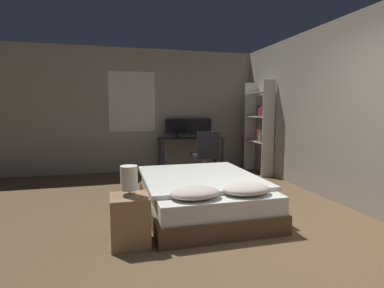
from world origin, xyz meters
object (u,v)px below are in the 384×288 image
bookshelf (261,124)px  bed (202,194)px  desk (191,142)px  keyboard (193,138)px  monitor_left (177,127)px  nightstand (130,220)px  bedside_lamp (129,178)px  office_chair (206,159)px  monitor_right (200,126)px  computer_mouse (205,138)px

bookshelf → bed: bearing=-133.6°
desk → keyboard: bearing=-90.0°
monitor_left → desk: bearing=-33.1°
nightstand → monitor_left: (1.25, 3.55, 0.74)m
bedside_lamp → keyboard: (1.52, 3.20, 0.06)m
bedside_lamp → bookshelf: 4.02m
office_chair → bookshelf: bearing=6.8°
monitor_left → office_chair: 1.18m
office_chair → keyboard: bearing=100.1°
nightstand → keyboard: 3.58m
nightstand → desk: desk is taller
monitor_left → keyboard: size_ratio=1.36×
desk → keyboard: (0.00, -0.18, 0.11)m
desk → monitor_right: monitor_right is taller
desk → computer_mouse: computer_mouse is taller
monitor_left → keyboard: bearing=-52.3°
bedside_lamp → bed: bearing=37.2°
keyboard → monitor_left: bearing=127.7°
bed → monitor_left: size_ratio=3.91×
nightstand → office_chair: (1.63, 2.60, 0.15)m
desk → bookshelf: bearing=-24.1°
monitor_left → office_chair: (0.38, -0.95, -0.59)m
computer_mouse → office_chair: bearing=-106.5°
bed → bookshelf: (1.91, 2.00, 0.83)m
bed → monitor_left: monitor_left is taller
computer_mouse → bedside_lamp: bearing=-119.4°
desk → monitor_left: (-0.27, 0.18, 0.35)m
keyboard → office_chair: bearing=-79.9°
bedside_lamp → keyboard: 3.54m
desk → monitor_right: 0.48m
monitor_left → bookshelf: bearing=-25.7°
nightstand → office_chair: office_chair is taller
nightstand → office_chair: size_ratio=0.54×
monitor_right → desk: bearing=-146.9°
bookshelf → bedside_lamp: bearing=-136.5°
bed → bedside_lamp: bedside_lamp is taller
office_chair → bookshelf: bookshelf is taller
bookshelf → office_chair: bearing=-173.2°
bedside_lamp → desk: 3.70m
bedside_lamp → monitor_left: bearing=70.6°
desk → monitor_right: bearing=33.1°
office_chair → bookshelf: (1.27, 0.15, 0.67)m
bed → monitor_right: size_ratio=3.91×
bed → bookshelf: 2.88m
bed → bedside_lamp: size_ratio=6.57×
monitor_right → office_chair: bearing=-100.1°
bed → computer_mouse: size_ratio=29.10×
monitor_left → office_chair: size_ratio=0.54×
office_chair → bookshelf: 1.44m
bed → keyboard: size_ratio=5.33×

